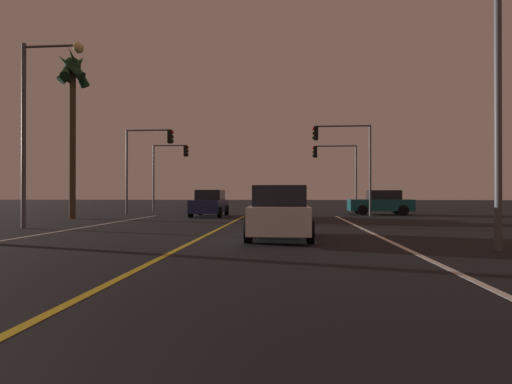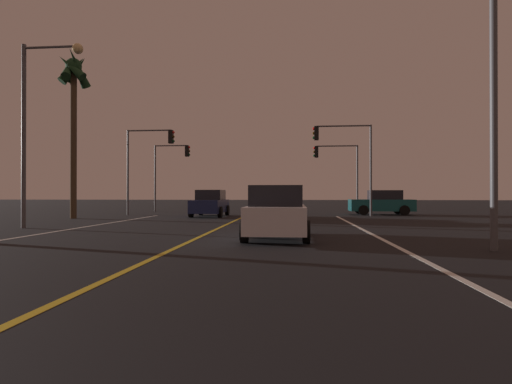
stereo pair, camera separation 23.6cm
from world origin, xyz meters
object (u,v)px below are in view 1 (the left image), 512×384
(car_crossing_side, at_px, (381,203))
(car_lead_same_lane, at_px, (280,213))
(car_ahead_far, at_px, (275,205))
(street_lamp_left_mid, at_px, (38,109))
(street_lamp_right_near, at_px, (474,40))
(traffic_light_near_right, at_px, (343,148))
(car_oncoming, at_px, (210,204))
(traffic_light_far_left, at_px, (170,162))
(palm_tree_left_mid, at_px, (72,85))
(traffic_light_far_right, at_px, (335,162))
(traffic_light_near_left, at_px, (149,152))

(car_crossing_side, relative_size, car_lead_same_lane, 1.00)
(car_lead_same_lane, bearing_deg, car_ahead_far, 2.91)
(street_lamp_left_mid, bearing_deg, street_lamp_right_near, -19.36)
(street_lamp_right_near, bearing_deg, traffic_light_near_right, -85.76)
(traffic_light_near_right, bearing_deg, car_crossing_side, -144.33)
(traffic_light_near_right, distance_m, street_lamp_left_mid, 17.59)
(car_lead_same_lane, xyz_separation_m, car_oncoming, (-4.78, 12.56, 0.00))
(traffic_light_far_left, relative_size, palm_tree_left_mid, 0.55)
(traffic_light_far_right, bearing_deg, car_lead_same_lane, 78.55)
(car_ahead_far, bearing_deg, car_crossing_side, -48.59)
(traffic_light_far_left, xyz_separation_m, palm_tree_left_mid, (-2.95, -9.66, 3.78))
(car_ahead_far, xyz_separation_m, traffic_light_near_left, (-8.73, 4.26, 3.49))
(traffic_light_far_right, xyz_separation_m, palm_tree_left_mid, (-16.18, -9.66, 3.86))
(traffic_light_near_right, bearing_deg, traffic_light_far_left, -22.70)
(car_crossing_side, relative_size, car_oncoming, 1.00)
(street_lamp_right_near, bearing_deg, car_ahead_far, -65.08)
(car_oncoming, distance_m, street_lamp_right_near, 18.41)
(traffic_light_far_right, relative_size, street_lamp_right_near, 0.62)
(traffic_light_near_right, bearing_deg, car_lead_same_lane, 74.45)
(car_ahead_far, bearing_deg, traffic_light_near_right, -45.21)
(car_lead_same_lane, height_order, palm_tree_left_mid, palm_tree_left_mid)
(palm_tree_left_mid, bearing_deg, street_lamp_left_mid, -71.66)
(traffic_light_near_left, height_order, palm_tree_left_mid, palm_tree_left_mid)
(car_lead_same_lane, height_order, traffic_light_far_left, traffic_light_far_left)
(traffic_light_near_left, height_order, street_lamp_left_mid, street_lamp_left_mid)
(car_lead_same_lane, bearing_deg, street_lamp_right_near, -115.30)
(car_ahead_far, xyz_separation_m, car_lead_same_lane, (0.48, -9.43, 0.00))
(traffic_light_far_left, bearing_deg, car_crossing_side, -12.03)
(palm_tree_left_mid, bearing_deg, car_crossing_side, 18.19)
(car_lead_same_lane, xyz_separation_m, palm_tree_left_mid, (-12.29, 9.52, 6.99))
(car_crossing_side, height_order, traffic_light_near_left, traffic_light_near_left)
(car_oncoming, xyz_separation_m, street_lamp_right_near, (9.78, -14.93, 4.54))
(traffic_light_far_left, distance_m, palm_tree_left_mid, 10.79)
(traffic_light_far_right, bearing_deg, street_lamp_left_mid, 49.24)
(street_lamp_right_near, xyz_separation_m, street_lamp_left_mid, (-15.11, 5.31, -0.39))
(traffic_light_near_left, relative_size, traffic_light_far_left, 1.07)
(traffic_light_near_left, distance_m, street_lamp_right_near, 21.46)
(car_lead_same_lane, bearing_deg, traffic_light_near_left, 33.94)
(traffic_light_near_right, xyz_separation_m, street_lamp_left_mid, (-13.92, -10.74, 0.55))
(car_lead_same_lane, relative_size, traffic_light_far_right, 0.82)
(car_crossing_side, distance_m, traffic_light_near_left, 16.43)
(traffic_light_near_right, xyz_separation_m, palm_tree_left_mid, (-16.10, -4.16, 3.40))
(car_crossing_side, height_order, car_oncoming, same)
(traffic_light_near_right, height_order, street_lamp_left_mid, street_lamp_left_mid)
(car_oncoming, distance_m, palm_tree_left_mid, 10.70)
(car_ahead_far, relative_size, traffic_light_far_left, 0.79)
(car_crossing_side, xyz_separation_m, street_lamp_right_near, (-1.71, -18.13, 4.54))
(car_crossing_side, height_order, traffic_light_near_right, traffic_light_near_right)
(traffic_light_far_left, bearing_deg, traffic_light_near_right, -22.70)
(palm_tree_left_mid, bearing_deg, traffic_light_near_right, 14.49)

